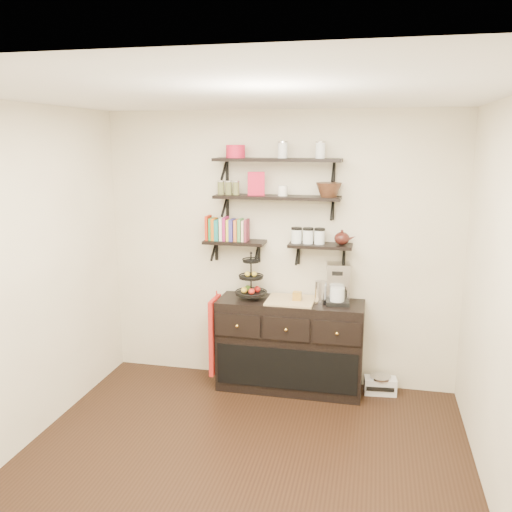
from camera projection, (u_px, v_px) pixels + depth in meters
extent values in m
plane|color=black|center=(235.00, 476.00, 3.97)|extent=(3.50, 3.50, 0.00)
cube|color=white|center=(232.00, 94.00, 3.41)|extent=(3.50, 3.50, 0.02)
cube|color=#F2EBCD|center=(279.00, 250.00, 5.36)|extent=(3.50, 0.02, 2.70)
cube|color=#F2EBCD|center=(8.00, 285.00, 4.06)|extent=(0.02, 3.50, 2.70)
cube|color=#F2EBCD|center=(509.00, 317.00, 3.32)|extent=(0.02, 3.50, 2.70)
cube|color=black|center=(277.00, 160.00, 5.04)|extent=(1.20, 0.27, 0.03)
cube|color=black|center=(227.00, 171.00, 5.29)|extent=(0.02, 0.03, 0.20)
cube|color=black|center=(334.00, 172.00, 5.07)|extent=(0.02, 0.03, 0.20)
cube|color=black|center=(277.00, 197.00, 5.12)|extent=(1.20, 0.27, 0.03)
cube|color=black|center=(228.00, 206.00, 5.37)|extent=(0.02, 0.03, 0.20)
cube|color=black|center=(333.00, 209.00, 5.15)|extent=(0.02, 0.03, 0.20)
cube|color=black|center=(235.00, 242.00, 5.31)|extent=(0.60, 0.25, 0.03)
cube|color=black|center=(217.00, 250.00, 5.49)|extent=(0.02, 0.03, 0.20)
cube|color=black|center=(259.00, 252.00, 5.39)|extent=(0.03, 0.03, 0.20)
cube|color=black|center=(320.00, 246.00, 5.13)|extent=(0.60, 0.25, 0.03)
cube|color=black|center=(299.00, 254.00, 5.31)|extent=(0.03, 0.03, 0.20)
cube|color=black|center=(344.00, 256.00, 5.22)|extent=(0.02, 0.03, 0.20)
cube|color=#B12911|center=(210.00, 229.00, 5.35)|extent=(0.02, 0.15, 0.20)
cube|color=#237E3D|center=(213.00, 228.00, 5.34)|extent=(0.03, 0.15, 0.24)
cube|color=#BC5B11|center=(216.00, 229.00, 5.33)|extent=(0.04, 0.15, 0.21)
cube|color=#1A7975|center=(220.00, 227.00, 5.32)|extent=(0.03, 0.15, 0.25)
cube|color=#EEE4C3|center=(223.00, 229.00, 5.32)|extent=(0.03, 0.15, 0.22)
cube|color=#9D1C5A|center=(227.00, 227.00, 5.30)|extent=(0.04, 0.15, 0.26)
cube|color=gold|center=(231.00, 229.00, 5.30)|extent=(0.03, 0.15, 0.23)
cube|color=#37328D|center=(234.00, 230.00, 5.29)|extent=(0.03, 0.15, 0.20)
cube|color=#C7642D|center=(239.00, 228.00, 5.28)|extent=(0.04, 0.15, 0.24)
cube|color=#4E924A|center=(242.00, 230.00, 5.27)|extent=(0.03, 0.15, 0.21)
cube|color=beige|center=(246.00, 228.00, 5.26)|extent=(0.03, 0.15, 0.25)
cube|color=maroon|center=(250.00, 230.00, 5.26)|extent=(0.02, 0.15, 0.22)
cylinder|color=silver|center=(296.00, 236.00, 5.17)|extent=(0.10, 0.10, 0.13)
cylinder|color=silver|center=(308.00, 237.00, 5.15)|extent=(0.10, 0.10, 0.13)
cylinder|color=silver|center=(320.00, 237.00, 5.12)|extent=(0.10, 0.10, 0.13)
cube|color=black|center=(290.00, 345.00, 5.29)|extent=(1.40, 0.45, 0.90)
cube|color=tan|center=(291.00, 300.00, 5.19)|extent=(0.45, 0.41, 0.02)
sphere|color=gold|center=(237.00, 326.00, 5.09)|extent=(0.04, 0.04, 0.04)
sphere|color=gold|center=(286.00, 330.00, 4.99)|extent=(0.04, 0.04, 0.04)
sphere|color=gold|center=(337.00, 334.00, 4.90)|extent=(0.04, 0.04, 0.04)
cylinder|color=black|center=(251.00, 277.00, 5.23)|extent=(0.01, 0.01, 0.45)
cylinder|color=black|center=(251.00, 293.00, 5.27)|extent=(0.30, 0.30, 0.01)
cylinder|color=black|center=(251.00, 277.00, 5.23)|extent=(0.23, 0.23, 0.02)
cylinder|color=black|center=(251.00, 261.00, 5.20)|extent=(0.16, 0.16, 0.02)
sphere|color=#B21914|center=(257.00, 289.00, 5.28)|extent=(0.06, 0.06, 0.06)
sphere|color=gold|center=(247.00, 274.00, 5.23)|extent=(0.05, 0.05, 0.05)
cube|color=#A07325|center=(297.00, 296.00, 5.17)|extent=(0.08, 0.08, 0.08)
cube|color=black|center=(337.00, 302.00, 5.10)|extent=(0.24, 0.22, 0.04)
cube|color=silver|center=(338.00, 283.00, 5.13)|extent=(0.22, 0.11, 0.33)
cube|color=silver|center=(338.00, 267.00, 5.03)|extent=(0.24, 0.22, 0.07)
cylinder|color=silver|center=(337.00, 294.00, 5.06)|extent=(0.15, 0.15, 0.13)
cylinder|color=silver|center=(321.00, 293.00, 5.09)|extent=(0.11, 0.11, 0.22)
cube|color=red|center=(215.00, 335.00, 5.33)|extent=(0.04, 0.32, 0.75)
cube|color=silver|center=(380.00, 386.00, 5.25)|extent=(0.32, 0.18, 0.16)
cylinder|color=silver|center=(381.00, 377.00, 5.23)|extent=(0.22, 0.22, 0.02)
cube|color=black|center=(380.00, 389.00, 5.17)|extent=(0.26, 0.03, 0.04)
cube|color=red|center=(256.00, 184.00, 5.14)|extent=(0.17, 0.09, 0.22)
cylinder|color=white|center=(283.00, 191.00, 5.09)|extent=(0.09, 0.09, 0.10)
cylinder|color=red|center=(236.00, 151.00, 5.11)|extent=(0.18, 0.18, 0.12)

